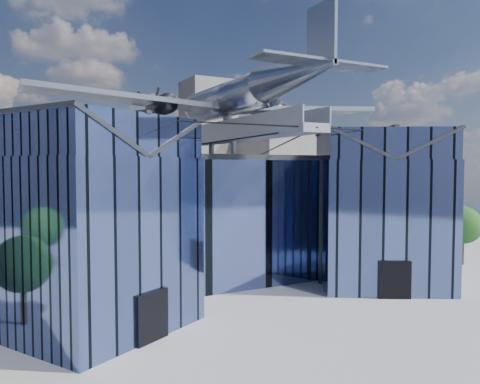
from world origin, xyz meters
name	(u,v)px	position (x,y,z in m)	size (l,w,h in m)	color
ground_plane	(254,298)	(0.00, 0.00, 0.00)	(120.00, 120.00, 0.00)	gray
museum	(218,211)	(0.00, 5.82, 5.54)	(32.88, 24.50, 17.60)	#475790
bg_towers	(112,161)	(1.45, 50.49, 10.01)	(77.00, 24.50, 26.00)	slate
tree_plaza_e	(463,225)	(22.53, 0.92, 3.64)	(3.98, 3.98, 5.37)	#302213
tree_side_e	(452,222)	(22.51, 2.02, 3.83)	(4.59, 4.59, 5.66)	#302213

